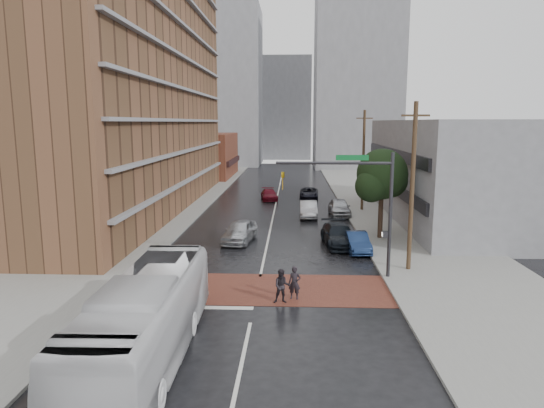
# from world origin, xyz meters

# --- Properties ---
(ground) EXTENTS (160.00, 160.00, 0.00)m
(ground) POSITION_xyz_m (0.00, 0.00, 0.00)
(ground) COLOR black
(ground) RESTS_ON ground
(crosswalk) EXTENTS (14.00, 5.00, 0.02)m
(crosswalk) POSITION_xyz_m (0.00, 0.50, 0.01)
(crosswalk) COLOR brown
(crosswalk) RESTS_ON ground
(sidewalk_west) EXTENTS (9.00, 90.00, 0.15)m
(sidewalk_west) POSITION_xyz_m (-11.50, 25.00, 0.07)
(sidewalk_west) COLOR gray
(sidewalk_west) RESTS_ON ground
(sidewalk_east) EXTENTS (9.00, 90.00, 0.15)m
(sidewalk_east) POSITION_xyz_m (11.50, 25.00, 0.07)
(sidewalk_east) COLOR gray
(sidewalk_east) RESTS_ON ground
(apartment_block) EXTENTS (10.00, 44.00, 28.00)m
(apartment_block) POSITION_xyz_m (-14.00, 24.00, 14.00)
(apartment_block) COLOR brown
(apartment_block) RESTS_ON ground
(storefront_west) EXTENTS (8.00, 16.00, 7.00)m
(storefront_west) POSITION_xyz_m (-12.00, 54.00, 3.50)
(storefront_west) COLOR brown
(storefront_west) RESTS_ON ground
(building_east) EXTENTS (11.00, 26.00, 9.00)m
(building_east) POSITION_xyz_m (16.50, 20.00, 4.50)
(building_east) COLOR gray
(building_east) RESTS_ON ground
(distant_tower_west) EXTENTS (18.00, 16.00, 32.00)m
(distant_tower_west) POSITION_xyz_m (-14.00, 78.00, 16.00)
(distant_tower_west) COLOR gray
(distant_tower_west) RESTS_ON ground
(distant_tower_east) EXTENTS (16.00, 14.00, 36.00)m
(distant_tower_east) POSITION_xyz_m (14.00, 72.00, 18.00)
(distant_tower_east) COLOR gray
(distant_tower_east) RESTS_ON ground
(distant_tower_center) EXTENTS (12.00, 10.00, 24.00)m
(distant_tower_center) POSITION_xyz_m (0.00, 95.00, 12.00)
(distant_tower_center) COLOR gray
(distant_tower_center) RESTS_ON ground
(street_tree) EXTENTS (4.20, 4.10, 6.90)m
(street_tree) POSITION_xyz_m (8.52, 12.03, 4.73)
(street_tree) COLOR #332319
(street_tree) RESTS_ON ground
(signal_mast) EXTENTS (6.50, 0.30, 7.20)m
(signal_mast) POSITION_xyz_m (5.85, 2.50, 4.73)
(signal_mast) COLOR #2D2D33
(signal_mast) RESTS_ON ground
(utility_pole_near) EXTENTS (1.60, 0.26, 10.00)m
(utility_pole_near) POSITION_xyz_m (8.80, 4.00, 5.14)
(utility_pole_near) COLOR #473321
(utility_pole_near) RESTS_ON ground
(utility_pole_far) EXTENTS (1.60, 0.26, 10.00)m
(utility_pole_far) POSITION_xyz_m (8.80, 24.00, 5.14)
(utility_pole_far) COLOR #473321
(utility_pole_far) RESTS_ON ground
(transit_bus) EXTENTS (2.95, 11.78, 3.27)m
(transit_bus) POSITION_xyz_m (-3.53, -7.63, 1.63)
(transit_bus) COLOR silver
(transit_bus) RESTS_ON ground
(pedestrian_a) EXTENTS (0.67, 0.49, 1.69)m
(pedestrian_a) POSITION_xyz_m (1.97, -0.93, 0.85)
(pedestrian_a) COLOR black
(pedestrian_a) RESTS_ON ground
(pedestrian_b) EXTENTS (0.87, 0.70, 1.72)m
(pedestrian_b) POSITION_xyz_m (1.35, -1.50, 0.86)
(pedestrian_b) COLOR black
(pedestrian_b) RESTS_ON ground
(car_travel_a) EXTENTS (2.69, 5.01, 1.62)m
(car_travel_a) POSITION_xyz_m (-2.07, 10.73, 0.81)
(car_travel_a) COLOR #B8BCC1
(car_travel_a) RESTS_ON ground
(car_travel_b) EXTENTS (1.61, 4.56, 1.50)m
(car_travel_b) POSITION_xyz_m (3.33, 20.53, 0.75)
(car_travel_b) COLOR #B9BBC2
(car_travel_b) RESTS_ON ground
(car_travel_c) EXTENTS (2.31, 4.46, 1.24)m
(car_travel_c) POSITION_xyz_m (-0.85, 30.55, 0.62)
(car_travel_c) COLOR maroon
(car_travel_c) RESTS_ON ground
(suv_travel) EXTENTS (2.29, 4.62, 1.26)m
(suv_travel) POSITION_xyz_m (3.74, 31.87, 0.63)
(suv_travel) COLOR black
(suv_travel) RESTS_ON ground
(car_parked_near) EXTENTS (1.64, 4.12, 1.33)m
(car_parked_near) POSITION_xyz_m (6.30, 8.39, 0.67)
(car_parked_near) COLOR #16284E
(car_parked_near) RESTS_ON ground
(car_parked_mid) EXTENTS (2.61, 5.47, 1.54)m
(car_parked_mid) POSITION_xyz_m (5.20, 10.00, 0.77)
(car_parked_mid) COLOR black
(car_parked_mid) RESTS_ON ground
(car_parked_far) EXTENTS (1.98, 4.76, 1.61)m
(car_parked_far) POSITION_xyz_m (6.30, 21.41, 0.81)
(car_parked_far) COLOR #A2A5AA
(car_parked_far) RESTS_ON ground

